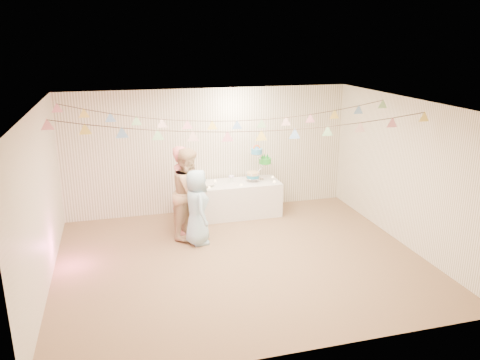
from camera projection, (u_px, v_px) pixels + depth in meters
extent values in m
plane|color=brown|center=(241.00, 260.00, 7.85)|extent=(6.00, 6.00, 0.00)
plane|color=silver|center=(241.00, 105.00, 7.09)|extent=(6.00, 6.00, 0.00)
plane|color=white|center=(210.00, 151.00, 9.77)|extent=(6.00, 6.00, 0.00)
plane|color=white|center=(300.00, 253.00, 5.16)|extent=(6.00, 6.00, 0.00)
plane|color=white|center=(40.00, 203.00, 6.72)|extent=(5.00, 5.00, 0.00)
plane|color=white|center=(405.00, 173.00, 8.21)|extent=(5.00, 5.00, 0.00)
cube|color=silver|center=(234.00, 199.00, 9.72)|extent=(1.89, 0.76, 0.71)
cylinder|color=white|center=(206.00, 183.00, 9.41)|extent=(0.37, 0.37, 0.02)
imported|color=#DC7374|center=(184.00, 190.00, 8.76)|extent=(0.70, 0.72, 1.67)
imported|color=tan|center=(190.00, 193.00, 8.56)|extent=(0.97, 1.03, 1.69)
imported|color=#95BDD3|center=(197.00, 207.00, 8.30)|extent=(0.49, 0.71, 1.37)
cylinder|color=#FFD88C|center=(197.00, 187.00, 9.27)|extent=(0.04, 0.04, 0.03)
cylinder|color=#FFD88C|center=(215.00, 181.00, 9.69)|extent=(0.04, 0.04, 0.03)
cylinder|color=#FFD88C|center=(241.00, 185.00, 9.43)|extent=(0.04, 0.04, 0.03)
cylinder|color=#FFD88C|center=(247.00, 178.00, 9.90)|extent=(0.04, 0.04, 0.03)
cylinder|color=#FFD88C|center=(274.00, 181.00, 9.65)|extent=(0.04, 0.04, 0.03)
cylinder|color=#FFD88C|center=(273.00, 177.00, 9.97)|extent=(0.04, 0.04, 0.03)
cylinder|color=#FFD88C|center=(209.00, 187.00, 9.27)|extent=(0.04, 0.04, 0.03)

